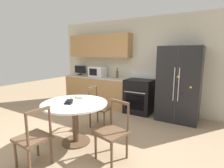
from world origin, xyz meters
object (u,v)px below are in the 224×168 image
refrigerator (179,84)px  oven_range (139,96)px  counter_bottle (117,74)px  dining_chair_far (99,107)px  microwave (98,72)px  dining_chair_right (113,132)px  wallet (69,102)px  dining_chair_near (34,138)px  candle_glass (71,99)px  countertop_tv (80,70)px

refrigerator → oven_range: refrigerator is taller
counter_bottle → dining_chair_far: size_ratio=0.33×
refrigerator → oven_range: size_ratio=1.66×
microwave → dining_chair_far: size_ratio=0.55×
refrigerator → dining_chair_right: 2.32m
oven_range → wallet: 2.32m
counter_bottle → wallet: 2.41m
dining_chair_near → oven_range: bearing=-4.4°
counter_bottle → wallet: bearing=-81.5°
dining_chair_far → candle_glass: size_ratio=10.64×
dining_chair_right → wallet: dining_chair_right is taller
refrigerator → microwave: bearing=178.2°
dining_chair_right → dining_chair_far: 1.25m
refrigerator → dining_chair_near: size_ratio=1.98×
dining_chair_near → candle_glass: 0.95m
dining_chair_near → dining_chair_right: bearing=-45.5°
counter_bottle → dining_chair_near: bearing=-83.4°
microwave → candle_glass: size_ratio=5.82×
countertop_tv → dining_chair_near: countertop_tv is taller
dining_chair_near → counter_bottle: bearing=9.9°
candle_glass → wallet: size_ratio=0.54×
refrigerator → microwave: size_ratio=3.63×
microwave → candle_glass: 2.37m
oven_range → candle_glass: bearing=-103.1°
dining_chair_right → dining_chair_far: bearing=-32.9°
oven_range → microwave: size_ratio=2.19×
dining_chair_near → candle_glass: (-0.09, 0.88, 0.36)m
dining_chair_right → refrigerator: bearing=-91.3°
candle_glass → dining_chair_far: bearing=84.3°
refrigerator → counter_bottle: (-1.78, 0.13, 0.12)m
oven_range → dining_chair_right: oven_range is taller
counter_bottle → candle_glass: size_ratio=3.46×
dining_chair_near → dining_chair_right: same height
refrigerator → countertop_tv: bearing=177.7°
dining_chair_far → dining_chair_near: bearing=-6.6°
dining_chair_right → candle_glass: bearing=5.9°
refrigerator → dining_chair_right: bearing=-104.3°
oven_range → dining_chair_near: bearing=-97.7°
refrigerator → candle_glass: bearing=-126.0°
refrigerator → wallet: size_ratio=11.32×
microwave → dining_chair_right: (1.89, -2.28, -0.62)m
countertop_tv → candle_glass: bearing=-52.5°
dining_chair_right → dining_chair_far: (-0.87, 0.90, 0.00)m
oven_range → wallet: (-0.41, -2.26, 0.32)m
oven_range → wallet: size_ratio=6.83×
dining_chair_right → candle_glass: 1.02m
microwave → oven_range: bearing=-2.0°
wallet → oven_range: bearing=79.8°
candle_glass → dining_chair_near: bearing=-84.3°
oven_range → candle_glass: 2.19m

